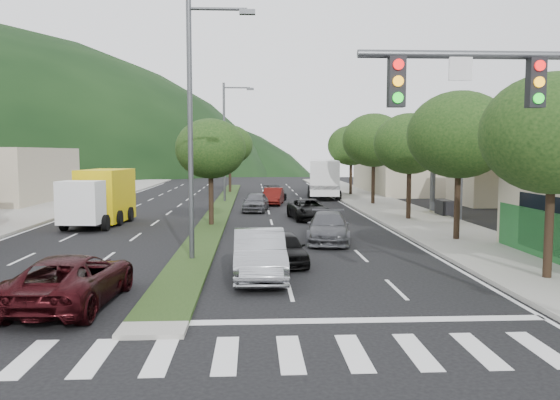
{
  "coord_description": "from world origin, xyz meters",
  "views": [
    {
      "loc": [
        2.38,
        -13.12,
        4.23
      ],
      "look_at": [
        3.6,
        11.21,
        2.1
      ],
      "focal_mm": 35.0,
      "sensor_mm": 36.0,
      "label": 1
    }
  ],
  "objects": [
    {
      "name": "car_queue_c",
      "position": [
        4.03,
        30.83,
        0.68
      ],
      "size": [
        2.0,
        4.3,
        1.37
      ],
      "primitive_type": "imported",
      "rotation": [
        0.0,
        0.0,
        -0.14
      ],
      "color": "#50100D",
      "rests_on": "ground"
    },
    {
      "name": "box_truck",
      "position": [
        -6.46,
        18.99,
        1.52
      ],
      "size": [
        3.05,
        6.71,
        3.21
      ],
      "rotation": [
        0.0,
        0.0,
        3.04
      ],
      "color": "white",
      "rests_on": "ground"
    },
    {
      "name": "streetlight_near",
      "position": [
        0.21,
        8.0,
        5.58
      ],
      "size": [
        2.6,
        0.25,
        10.0
      ],
      "color": "#47494C",
      "rests_on": "ground"
    },
    {
      "name": "tree_r_a",
      "position": [
        12.0,
        4.0,
        4.82
      ],
      "size": [
        4.6,
        4.6,
        6.63
      ],
      "color": "black",
      "rests_on": "sidewalk_right"
    },
    {
      "name": "tree_med_far",
      "position": [
        0.0,
        44.0,
        5.01
      ],
      "size": [
        4.8,
        4.8,
        6.94
      ],
      "color": "black",
      "rests_on": "median"
    },
    {
      "name": "tree_r_b",
      "position": [
        12.0,
        12.0,
        5.04
      ],
      "size": [
        4.8,
        4.8,
        6.94
      ],
      "color": "black",
      "rests_on": "sidewalk_right"
    },
    {
      "name": "car_queue_f",
      "position": [
        4.3,
        35.83,
        0.6
      ],
      "size": [
        2.19,
        4.3,
        1.19
      ],
      "primitive_type": "imported",
      "rotation": [
        0.0,
        0.0,
        0.13
      ],
      "color": "black",
      "rests_on": "ground"
    },
    {
      "name": "sidewalk_left",
      "position": [
        -13.0,
        25.0,
        0.07
      ],
      "size": [
        6.0,
        90.0,
        0.15
      ],
      "primitive_type": "cube",
      "color": "gray",
      "rests_on": "ground"
    },
    {
      "name": "median",
      "position": [
        0.0,
        28.0,
        0.06
      ],
      "size": [
        1.6,
        56.0,
        0.12
      ],
      "primitive_type": "cube",
      "color": "#1C3212",
      "rests_on": "ground"
    },
    {
      "name": "streetlight_mid",
      "position": [
        0.21,
        33.0,
        5.58
      ],
      "size": [
        2.6,
        0.25,
        10.0
      ],
      "color": "#47494C",
      "rests_on": "ground"
    },
    {
      "name": "tree_r_c",
      "position": [
        12.0,
        20.0,
        4.75
      ],
      "size": [
        4.4,
        4.4,
        6.48
      ],
      "color": "black",
      "rests_on": "sidewalk_right"
    },
    {
      "name": "crosswalk",
      "position": [
        0.0,
        -2.0,
        0.01
      ],
      "size": [
        19.0,
        2.2,
        0.01
      ],
      "primitive_type": "cube",
      "color": "silver",
      "rests_on": "ground"
    },
    {
      "name": "motorhome",
      "position": [
        9.0,
        37.59,
        1.86
      ],
      "size": [
        3.69,
        9.31,
        3.48
      ],
      "rotation": [
        0.0,
        0.0,
        -0.11
      ],
      "color": "white",
      "rests_on": "ground"
    },
    {
      "name": "car_queue_b",
      "position": [
        5.93,
        12.27,
        0.7
      ],
      "size": [
        2.57,
        5.01,
        1.39
      ],
      "primitive_type": "imported",
      "rotation": [
        0.0,
        0.0,
        -0.13
      ],
      "color": "#4A4B4F",
      "rests_on": "ground"
    },
    {
      "name": "car_queue_a",
      "position": [
        3.56,
        7.27,
        0.6
      ],
      "size": [
        1.84,
        3.69,
        1.21
      ],
      "primitive_type": "imported",
      "rotation": [
        0.0,
        0.0,
        0.12
      ],
      "color": "black",
      "rests_on": "ground"
    },
    {
      "name": "bldg_right_far",
      "position": [
        19.5,
        44.0,
        2.6
      ],
      "size": [
        10.0,
        16.0,
        5.2
      ],
      "primitive_type": "cube",
      "color": "#BBB195",
      "rests_on": "ground"
    },
    {
      "name": "sidewalk_right",
      "position": [
        12.5,
        25.0,
        0.07
      ],
      "size": [
        5.0,
        90.0,
        0.15
      ],
      "primitive_type": "cube",
      "color": "gray",
      "rests_on": "ground"
    },
    {
      "name": "gas_canopy",
      "position": [
        19.0,
        22.0,
        4.65
      ],
      "size": [
        12.2,
        8.2,
        5.25
      ],
      "color": "silver",
      "rests_on": "ground"
    },
    {
      "name": "ground",
      "position": [
        0.0,
        0.0,
        0.0
      ],
      "size": [
        160.0,
        160.0,
        0.0
      ],
      "primitive_type": "plane",
      "color": "black",
      "rests_on": "ground"
    },
    {
      "name": "tree_r_e",
      "position": [
        12.0,
        40.0,
        4.89
      ],
      "size": [
        4.6,
        4.6,
        6.71
      ],
      "color": "black",
      "rests_on": "sidewalk_right"
    },
    {
      "name": "tree_r_d",
      "position": [
        12.0,
        30.0,
        5.18
      ],
      "size": [
        5.0,
        5.0,
        7.17
      ],
      "color": "black",
      "rests_on": "sidewalk_right"
    },
    {
      "name": "suv_maroon",
      "position": [
        -2.64,
        2.0,
        0.72
      ],
      "size": [
        2.68,
        5.28,
        1.43
      ],
      "primitive_type": "imported",
      "rotation": [
        0.0,
        0.0,
        3.08
      ],
      "color": "black",
      "rests_on": "ground"
    },
    {
      "name": "tree_med_near",
      "position": [
        0.0,
        18.0,
        4.43
      ],
      "size": [
        4.0,
        4.0,
        6.02
      ],
      "color": "black",
      "rests_on": "median"
    },
    {
      "name": "sedan_silver",
      "position": [
        2.59,
        5.05,
        0.8
      ],
      "size": [
        1.77,
        4.89,
        1.6
      ],
      "primitive_type": "imported",
      "rotation": [
        0.0,
        0.0,
        0.02
      ],
      "color": "#9D9FA4",
      "rests_on": "ground"
    },
    {
      "name": "car_queue_d",
      "position": [
        5.9,
        20.83,
        0.65
      ],
      "size": [
        2.68,
        4.88,
        1.29
      ],
      "primitive_type": "imported",
      "rotation": [
        0.0,
        0.0,
        0.12
      ],
      "color": "black",
      "rests_on": "ground"
    },
    {
      "name": "car_queue_e",
      "position": [
        2.59,
        25.83,
        0.69
      ],
      "size": [
        2.13,
        4.22,
        1.38
      ],
      "primitive_type": "imported",
      "rotation": [
        0.0,
        0.0,
        -0.13
      ],
      "color": "#535358",
      "rests_on": "ground"
    },
    {
      "name": "traffic_signal",
      "position": [
        9.03,
        -1.54,
        4.65
      ],
      "size": [
        6.12,
        0.4,
        7.0
      ],
      "color": "#47494C",
      "rests_on": "ground"
    }
  ]
}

